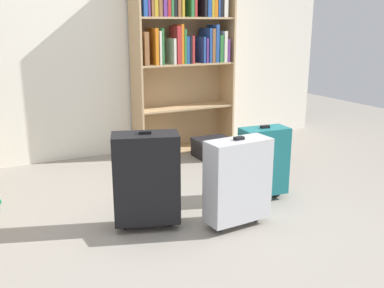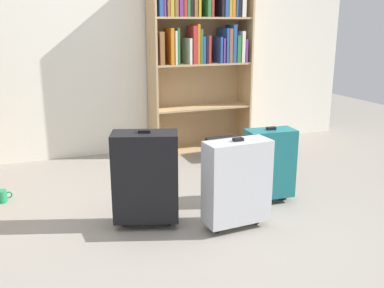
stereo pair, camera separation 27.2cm
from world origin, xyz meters
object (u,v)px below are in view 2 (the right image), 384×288
(suitcase_teal, at_px, (269,163))
(mug, at_px, (2,196))
(bookshelf, at_px, (199,44))
(storage_box, at_px, (227,148))
(suitcase_black, at_px, (146,177))
(suitcase_silver, at_px, (237,182))

(suitcase_teal, bearing_deg, mug, 159.43)
(bookshelf, height_order, suitcase_teal, bookshelf)
(suitcase_teal, bearing_deg, storage_box, 79.87)
(mug, relative_size, suitcase_teal, 0.21)
(bookshelf, relative_size, suitcase_black, 2.73)
(suitcase_silver, height_order, suitcase_teal, suitcase_silver)
(storage_box, distance_m, suitcase_black, 1.70)
(storage_box, xyz_separation_m, suitcase_silver, (-0.64, -1.46, 0.22))
(storage_box, bearing_deg, suitcase_black, -134.33)
(mug, bearing_deg, storage_box, 11.64)
(bookshelf, distance_m, suitcase_silver, 2.07)
(suitcase_black, relative_size, suitcase_teal, 1.13)
(storage_box, relative_size, suitcase_teal, 0.63)
(mug, height_order, suitcase_silver, suitcase_silver)
(mug, xyz_separation_m, suitcase_silver, (1.47, -1.03, 0.28))
(bookshelf, xyz_separation_m, suitcase_teal, (-0.05, -1.54, -0.81))
(suitcase_teal, bearing_deg, bookshelf, 88.03)
(suitcase_black, bearing_deg, suitcase_silver, -25.05)
(suitcase_silver, xyz_separation_m, suitcase_black, (-0.54, 0.25, 0.02))
(bookshelf, distance_m, suitcase_teal, 1.74)
(suitcase_silver, distance_m, suitcase_black, 0.60)
(storage_box, bearing_deg, suitcase_teal, -100.13)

